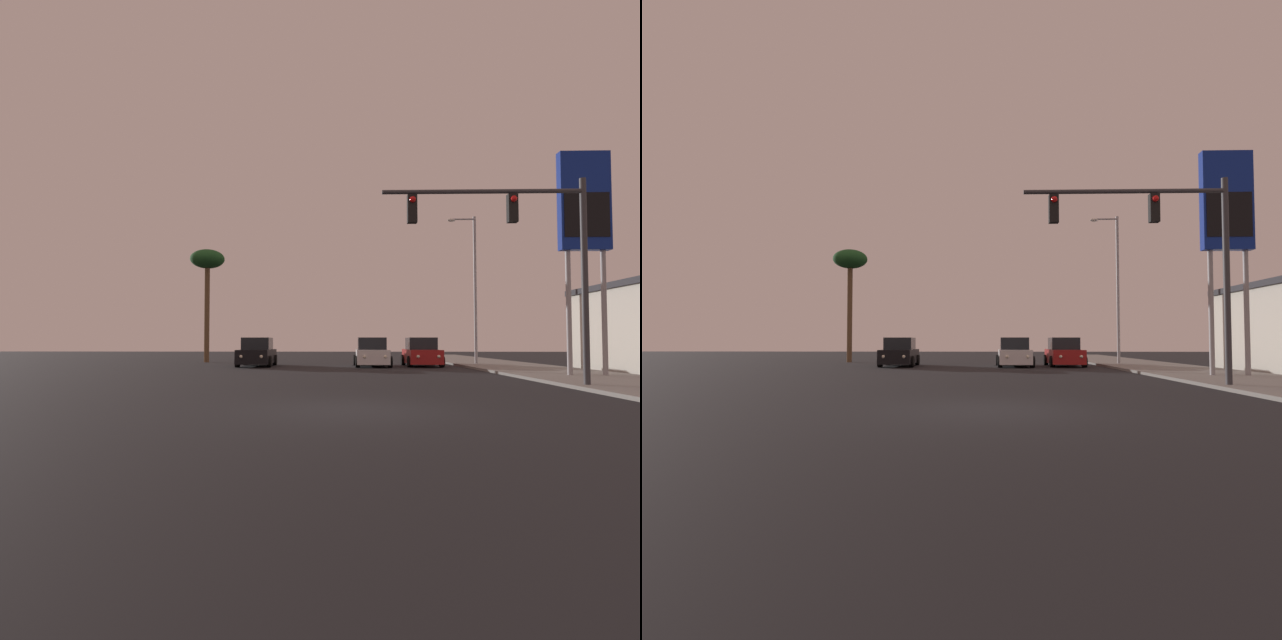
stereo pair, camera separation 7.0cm
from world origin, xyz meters
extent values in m
plane|color=black|center=(0.00, 0.00, 0.00)|extent=(120.00, 120.00, 0.00)
cube|color=gray|center=(9.50, 10.00, 0.06)|extent=(5.00, 60.00, 0.12)
cube|color=maroon|center=(4.86, 18.76, 0.58)|extent=(1.89, 4.24, 0.80)
cube|color=black|center=(4.86, 18.91, 1.33)|extent=(1.64, 2.03, 0.70)
cylinder|color=black|center=(3.96, 17.46, 0.32)|extent=(0.24, 0.64, 0.64)
cylinder|color=black|center=(5.76, 17.46, 0.32)|extent=(0.24, 0.64, 0.64)
cylinder|color=black|center=(3.96, 20.06, 0.32)|extent=(0.24, 0.64, 0.64)
cylinder|color=black|center=(5.76, 20.06, 0.32)|extent=(0.24, 0.64, 0.64)
sphere|color=#F2EACC|center=(4.30, 16.64, 0.63)|extent=(0.18, 0.18, 0.18)
sphere|color=#F2EACC|center=(5.42, 16.64, 0.63)|extent=(0.18, 0.18, 0.18)
cube|color=black|center=(-4.81, 18.52, 0.58)|extent=(1.83, 4.21, 0.80)
cube|color=black|center=(-4.81, 18.67, 1.33)|extent=(1.62, 2.01, 0.70)
cylinder|color=black|center=(-5.71, 17.22, 0.32)|extent=(0.24, 0.64, 0.64)
cylinder|color=black|center=(-3.91, 17.22, 0.32)|extent=(0.24, 0.64, 0.64)
cylinder|color=black|center=(-5.71, 19.83, 0.32)|extent=(0.24, 0.64, 0.64)
cylinder|color=black|center=(-3.91, 19.83, 0.32)|extent=(0.24, 0.64, 0.64)
sphere|color=#F2EACC|center=(-5.37, 16.40, 0.63)|extent=(0.18, 0.18, 0.18)
sphere|color=#F2EACC|center=(-4.25, 16.40, 0.63)|extent=(0.18, 0.18, 0.18)
cube|color=silver|center=(1.93, 18.45, 0.58)|extent=(1.92, 4.25, 0.80)
cube|color=black|center=(1.93, 18.60, 1.33)|extent=(1.66, 2.05, 0.70)
cylinder|color=black|center=(1.03, 17.15, 0.32)|extent=(0.24, 0.64, 0.64)
cylinder|color=black|center=(2.83, 17.15, 0.32)|extent=(0.24, 0.64, 0.64)
cylinder|color=black|center=(1.03, 19.75, 0.32)|extent=(0.24, 0.64, 0.64)
cylinder|color=black|center=(2.83, 19.75, 0.32)|extent=(0.24, 0.64, 0.64)
sphere|color=#F2EACC|center=(1.37, 16.33, 0.63)|extent=(0.18, 0.18, 0.18)
sphere|color=#F2EACC|center=(2.48, 16.33, 0.63)|extent=(0.18, 0.18, 0.18)
cylinder|color=#38383D|center=(7.54, 5.05, 3.37)|extent=(0.20, 0.20, 6.50)
cylinder|color=#38383D|center=(4.37, 5.05, 6.22)|extent=(6.33, 0.14, 0.14)
cube|color=black|center=(5.32, 5.05, 5.67)|extent=(0.30, 0.24, 0.90)
sphere|color=red|center=(5.32, 4.91, 5.94)|extent=(0.20, 0.20, 0.20)
cube|color=black|center=(2.16, 5.05, 5.67)|extent=(0.30, 0.24, 0.90)
sphere|color=red|center=(2.16, 4.91, 5.94)|extent=(0.20, 0.20, 0.20)
cylinder|color=#99999E|center=(8.36, 19.85, 4.62)|extent=(0.18, 0.18, 9.00)
cylinder|color=#99999E|center=(7.66, 19.85, 8.97)|extent=(1.40, 0.10, 0.10)
ellipsoid|color=silver|center=(6.96, 19.85, 8.92)|extent=(0.50, 0.24, 0.20)
cylinder|color=#99999E|center=(9.09, 9.43, 2.62)|extent=(0.20, 0.20, 5.00)
cylinder|color=#99999E|center=(10.49, 9.43, 2.62)|extent=(0.20, 0.20, 5.00)
cube|color=navy|center=(9.79, 9.43, 7.12)|extent=(2.00, 0.40, 4.00)
cube|color=black|center=(9.79, 9.22, 6.52)|extent=(1.80, 0.03, 1.80)
cylinder|color=brown|center=(-9.18, 24.00, 3.39)|extent=(0.36, 0.36, 6.79)
ellipsoid|color=#1E5123|center=(-9.18, 24.00, 7.27)|extent=(2.40, 2.40, 1.32)
camera|label=1|loc=(-0.39, -10.70, 1.46)|focal=28.00mm
camera|label=2|loc=(-0.32, -10.70, 1.46)|focal=28.00mm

